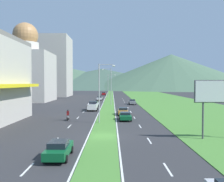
# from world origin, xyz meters

# --- Properties ---
(ground_plane) EXTENTS (600.00, 600.00, 0.00)m
(ground_plane) POSITION_xyz_m (0.00, 0.00, 0.00)
(ground_plane) COLOR #2D2D30
(grass_median) EXTENTS (3.20, 240.00, 0.06)m
(grass_median) POSITION_xyz_m (0.00, 60.00, 0.03)
(grass_median) COLOR #477F33
(grass_median) RESTS_ON ground_plane
(grass_verge_right) EXTENTS (24.00, 240.00, 0.06)m
(grass_verge_right) POSITION_xyz_m (20.60, 60.00, 0.03)
(grass_verge_right) COLOR #477F33
(grass_verge_right) RESTS_ON ground_plane
(lane_dash_left_1) EXTENTS (0.16, 2.80, 0.01)m
(lane_dash_left_1) POSITION_xyz_m (-5.10, -11.07, 0.01)
(lane_dash_left_1) COLOR silver
(lane_dash_left_1) RESTS_ON ground_plane
(lane_dash_left_2) EXTENTS (0.16, 2.80, 0.01)m
(lane_dash_left_2) POSITION_xyz_m (-5.10, -2.14, 0.01)
(lane_dash_left_2) COLOR silver
(lane_dash_left_2) RESTS_ON ground_plane
(lane_dash_left_3) EXTENTS (0.16, 2.80, 0.01)m
(lane_dash_left_3) POSITION_xyz_m (-5.10, 6.79, 0.01)
(lane_dash_left_3) COLOR silver
(lane_dash_left_3) RESTS_ON ground_plane
(lane_dash_left_4) EXTENTS (0.16, 2.80, 0.01)m
(lane_dash_left_4) POSITION_xyz_m (-5.10, 15.72, 0.01)
(lane_dash_left_4) COLOR silver
(lane_dash_left_4) RESTS_ON ground_plane
(lane_dash_left_5) EXTENTS (0.16, 2.80, 0.01)m
(lane_dash_left_5) POSITION_xyz_m (-5.10, 24.64, 0.01)
(lane_dash_left_5) COLOR silver
(lane_dash_left_5) RESTS_ON ground_plane
(lane_dash_left_6) EXTENTS (0.16, 2.80, 0.01)m
(lane_dash_left_6) POSITION_xyz_m (-5.10, 33.57, 0.01)
(lane_dash_left_6) COLOR silver
(lane_dash_left_6) RESTS_ON ground_plane
(lane_dash_left_7) EXTENTS (0.16, 2.80, 0.01)m
(lane_dash_left_7) POSITION_xyz_m (-5.10, 42.50, 0.01)
(lane_dash_left_7) COLOR silver
(lane_dash_left_7) RESTS_ON ground_plane
(lane_dash_left_8) EXTENTS (0.16, 2.80, 0.01)m
(lane_dash_left_8) POSITION_xyz_m (-5.10, 51.43, 0.01)
(lane_dash_left_8) COLOR silver
(lane_dash_left_8) RESTS_ON ground_plane
(lane_dash_left_9) EXTENTS (0.16, 2.80, 0.01)m
(lane_dash_left_9) POSITION_xyz_m (-5.10, 60.36, 0.01)
(lane_dash_left_9) COLOR silver
(lane_dash_left_9) RESTS_ON ground_plane
(lane_dash_left_10) EXTENTS (0.16, 2.80, 0.01)m
(lane_dash_left_10) POSITION_xyz_m (-5.10, 69.29, 0.01)
(lane_dash_left_10) COLOR silver
(lane_dash_left_10) RESTS_ON ground_plane
(lane_dash_right_1) EXTENTS (0.16, 2.80, 0.01)m
(lane_dash_right_1) POSITION_xyz_m (5.10, -11.07, 0.01)
(lane_dash_right_1) COLOR silver
(lane_dash_right_1) RESTS_ON ground_plane
(lane_dash_right_2) EXTENTS (0.16, 2.80, 0.01)m
(lane_dash_right_2) POSITION_xyz_m (5.10, -2.14, 0.01)
(lane_dash_right_2) COLOR silver
(lane_dash_right_2) RESTS_ON ground_plane
(lane_dash_right_3) EXTENTS (0.16, 2.80, 0.01)m
(lane_dash_right_3) POSITION_xyz_m (5.10, 6.79, 0.01)
(lane_dash_right_3) COLOR silver
(lane_dash_right_3) RESTS_ON ground_plane
(lane_dash_right_4) EXTENTS (0.16, 2.80, 0.01)m
(lane_dash_right_4) POSITION_xyz_m (5.10, 15.72, 0.01)
(lane_dash_right_4) COLOR silver
(lane_dash_right_4) RESTS_ON ground_plane
(lane_dash_right_5) EXTENTS (0.16, 2.80, 0.01)m
(lane_dash_right_5) POSITION_xyz_m (5.10, 24.64, 0.01)
(lane_dash_right_5) COLOR silver
(lane_dash_right_5) RESTS_ON ground_plane
(lane_dash_right_6) EXTENTS (0.16, 2.80, 0.01)m
(lane_dash_right_6) POSITION_xyz_m (5.10, 33.57, 0.01)
(lane_dash_right_6) COLOR silver
(lane_dash_right_6) RESTS_ON ground_plane
(lane_dash_right_7) EXTENTS (0.16, 2.80, 0.01)m
(lane_dash_right_7) POSITION_xyz_m (5.10, 42.50, 0.01)
(lane_dash_right_7) COLOR silver
(lane_dash_right_7) RESTS_ON ground_plane
(lane_dash_right_8) EXTENTS (0.16, 2.80, 0.01)m
(lane_dash_right_8) POSITION_xyz_m (5.10, 51.43, 0.01)
(lane_dash_right_8) COLOR silver
(lane_dash_right_8) RESTS_ON ground_plane
(lane_dash_right_9) EXTENTS (0.16, 2.80, 0.01)m
(lane_dash_right_9) POSITION_xyz_m (5.10, 60.36, 0.01)
(lane_dash_right_9) COLOR silver
(lane_dash_right_9) RESTS_ON ground_plane
(lane_dash_right_10) EXTENTS (0.16, 2.80, 0.01)m
(lane_dash_right_10) POSITION_xyz_m (5.10, 69.29, 0.01)
(lane_dash_right_10) COLOR silver
(lane_dash_right_10) RESTS_ON ground_plane
(edge_line_median_left) EXTENTS (0.16, 240.00, 0.01)m
(edge_line_median_left) POSITION_xyz_m (-1.75, 60.00, 0.01)
(edge_line_median_left) COLOR silver
(edge_line_median_left) RESTS_ON ground_plane
(edge_line_median_right) EXTENTS (0.16, 240.00, 0.01)m
(edge_line_median_right) POSITION_xyz_m (1.75, 60.00, 0.01)
(edge_line_median_right) COLOR silver
(edge_line_median_right) RESTS_ON ground_plane
(domed_building) EXTENTS (17.27, 17.27, 26.76)m
(domed_building) POSITION_xyz_m (-28.49, 56.44, 10.24)
(domed_building) COLOR #B7B2A8
(domed_building) RESTS_ON ground_plane
(midrise_colored) EXTENTS (17.63, 17.63, 27.83)m
(midrise_colored) POSITION_xyz_m (-27.63, 88.30, 13.91)
(midrise_colored) COLOR #B7B2A8
(midrise_colored) RESTS_ON ground_plane
(hill_far_left) EXTENTS (229.46, 229.46, 24.91)m
(hill_far_left) POSITION_xyz_m (-52.56, 286.70, 12.46)
(hill_far_left) COLOR #47664C
(hill_far_left) RESTS_ON ground_plane
(hill_far_center) EXTENTS (232.68, 232.68, 23.94)m
(hill_far_center) POSITION_xyz_m (-11.40, 282.84, 11.97)
(hill_far_center) COLOR #3D5647
(hill_far_center) RESTS_ON ground_plane
(hill_far_right) EXTENTS (179.19, 179.19, 35.63)m
(hill_far_right) POSITION_xyz_m (62.02, 227.95, 17.81)
(hill_far_right) COLOR #47664C
(hill_far_right) RESTS_ON ground_plane
(street_lamp_near) EXTENTS (2.63, 0.39, 9.26)m
(street_lamp_near) POSITION_xyz_m (-0.68, 9.74, 5.29)
(street_lamp_near) COLOR #99999E
(street_lamp_near) RESTS_ON ground_plane
(street_lamp_mid) EXTENTS (2.76, 0.28, 10.34)m
(street_lamp_mid) POSITION_xyz_m (0.52, 40.80, 5.86)
(street_lamp_mid) COLOR #99999E
(street_lamp_mid) RESTS_ON ground_plane
(street_lamp_far) EXTENTS (3.20, 0.45, 9.73)m
(street_lamp_far) POSITION_xyz_m (-0.22, 71.80, 5.60)
(street_lamp_far) COLOR #99999E
(street_lamp_far) RESTS_ON ground_plane
(billboard_roadside) EXTENTS (6.17, 0.28, 6.60)m
(billboard_roadside) POSITION_xyz_m (13.23, -1.52, 5.06)
(billboard_roadside) COLOR #4C4C51
(billboard_roadside) RESTS_ON ground_plane
(car_0) EXTENTS (1.97, 4.29, 1.55)m
(car_0) POSITION_xyz_m (-3.16, 97.19, 0.80)
(car_0) COLOR maroon
(car_0) RESTS_ON ground_plane
(car_1) EXTENTS (2.03, 4.56, 1.43)m
(car_1) POSITION_xyz_m (3.19, 19.58, 0.74)
(car_1) COLOR #C6842D
(car_1) RESTS_ON ground_plane
(car_3) EXTENTS (1.87, 4.51, 1.43)m
(car_3) POSITION_xyz_m (-3.39, 60.72, 0.74)
(car_3) COLOR silver
(car_3) RESTS_ON ground_plane
(car_4) EXTENTS (1.89, 4.46, 1.46)m
(car_4) POSITION_xyz_m (-3.40, -8.31, 0.75)
(car_4) COLOR #0C5128
(car_4) RESTS_ON ground_plane
(car_5) EXTENTS (1.97, 4.36, 1.53)m
(car_5) POSITION_xyz_m (-3.48, 35.53, 0.78)
(car_5) COLOR silver
(car_5) RESTS_ON ground_plane
(car_6) EXTENTS (1.90, 4.70, 1.49)m
(car_6) POSITION_xyz_m (6.93, 43.03, 0.78)
(car_6) COLOR slate
(car_6) RESTS_ON ground_plane
(car_7) EXTENTS (2.01, 4.74, 1.34)m
(car_7) POSITION_xyz_m (3.26, 12.77, 0.71)
(car_7) COLOR #0C5128
(car_7) RESTS_ON ground_plane
(pickup_truck_0) EXTENTS (2.18, 5.40, 2.00)m
(pickup_truck_0) POSITION_xyz_m (-3.32, 27.72, 0.98)
(pickup_truck_0) COLOR silver
(pickup_truck_0) RESTS_ON ground_plane
(motorcycle_rider) EXTENTS (0.36, 2.00, 1.80)m
(motorcycle_rider) POSITION_xyz_m (-6.34, 12.55, 0.75)
(motorcycle_rider) COLOR black
(motorcycle_rider) RESTS_ON ground_plane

